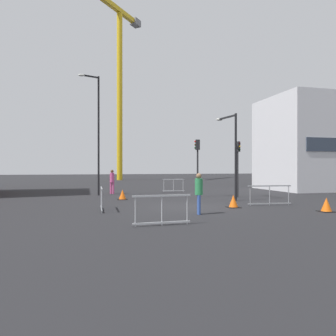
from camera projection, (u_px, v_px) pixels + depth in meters
The scene contains 16 objects.
ground at pixel (185, 207), 16.71m from camera, with size 160.00×160.00×0.00m, color black.
office_block at pixel (320, 144), 29.93m from camera, with size 10.09×7.21×8.38m.
construction_crane at pixel (119, 70), 51.56m from camera, with size 10.93×12.57×27.75m.
streetlamp_tall at pixel (97, 127), 23.46m from camera, with size 1.49×0.64×8.70m.
streetlamp_short at pixel (232, 147), 20.08m from camera, with size 0.58×2.05×5.35m.
traffic_light_crosswalk at pixel (238, 160), 22.09m from camera, with size 0.35×0.39×3.82m.
traffic_light_island at pixel (197, 158), 22.29m from camera, with size 0.38×0.27×3.96m.
pedestrian_walking at pixel (199, 190), 14.03m from camera, with size 0.34×0.34×1.79m.
pedestrian_waiting at pixel (112, 180), 24.90m from camera, with size 0.34×0.34×1.86m.
safety_barrier_mid_span at pixel (102, 199), 15.27m from camera, with size 0.11×2.02×1.08m.
safety_barrier_right_run at pixel (270, 195), 17.31m from camera, with size 2.42×0.33×1.08m.
safety_barrier_front at pixel (162, 210), 11.34m from camera, with size 2.10×0.14×1.08m.
safety_barrier_left_run at pixel (173, 185), 26.72m from camera, with size 1.80×0.21×1.08m.
traffic_cone_striped at pixel (233, 202), 16.41m from camera, with size 0.63×0.63×0.64m.
traffic_cone_orange at pixel (122, 195), 20.47m from camera, with size 0.62×0.62×0.63m.
traffic_cone_by_barrier at pixel (326, 205), 14.85m from camera, with size 0.65×0.65×0.65m.
Camera 1 is at (-4.94, -15.98, 2.05)m, focal length 34.49 mm.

